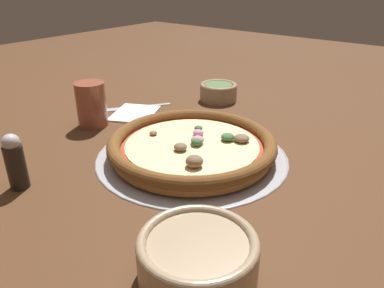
# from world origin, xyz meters

# --- Properties ---
(ground_plane) EXTENTS (3.00, 3.00, 0.00)m
(ground_plane) POSITION_xyz_m (0.00, 0.00, 0.00)
(ground_plane) COLOR #4C2D19
(pizza_tray) EXTENTS (0.39, 0.39, 0.01)m
(pizza_tray) POSITION_xyz_m (0.00, 0.00, 0.00)
(pizza_tray) COLOR #9E9EA3
(pizza_tray) RESTS_ON ground_plane
(pizza) EXTENTS (0.34, 0.34, 0.04)m
(pizza) POSITION_xyz_m (0.00, -0.00, 0.03)
(pizza) COLOR #A86B33
(pizza) RESTS_ON pizza_tray
(bowl_near) EXTENTS (0.15, 0.15, 0.06)m
(bowl_near) POSITION_xyz_m (-0.25, -0.21, 0.03)
(bowl_near) COLOR #9E8466
(bowl_near) RESTS_ON ground_plane
(bowl_far) EXTENTS (0.11, 0.11, 0.05)m
(bowl_far) POSITION_xyz_m (0.33, 0.16, 0.03)
(bowl_far) COLOR #9E8466
(bowl_far) RESTS_ON ground_plane
(drinking_cup) EXTENTS (0.07, 0.07, 0.11)m
(drinking_cup) POSITION_xyz_m (-0.02, 0.29, 0.05)
(drinking_cup) COLOR brown
(drinking_cup) RESTS_ON ground_plane
(napkin) EXTENTS (0.16, 0.15, 0.01)m
(napkin) POSITION_xyz_m (0.10, 0.27, 0.00)
(napkin) COLOR white
(napkin) RESTS_ON ground_plane
(fork) EXTENTS (0.16, 0.12, 0.00)m
(fork) POSITION_xyz_m (0.13, 0.31, 0.00)
(fork) COLOR #B7B7BC
(fork) RESTS_ON ground_plane
(pepper_shaker) EXTENTS (0.03, 0.03, 0.10)m
(pepper_shaker) POSITION_xyz_m (-0.28, 0.17, 0.05)
(pepper_shaker) COLOR black
(pepper_shaker) RESTS_ON ground_plane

